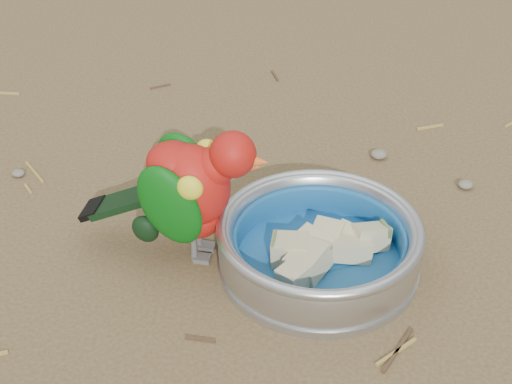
# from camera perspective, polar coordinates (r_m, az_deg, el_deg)

# --- Properties ---
(ground) EXTENTS (60.00, 60.00, 0.00)m
(ground) POSITION_cam_1_polar(r_m,az_deg,el_deg) (0.92, -2.32, -3.22)
(ground) COLOR brown
(food_bowl) EXTENTS (0.22, 0.22, 0.02)m
(food_bowl) POSITION_cam_1_polar(r_m,az_deg,el_deg) (0.87, 4.55, -5.18)
(food_bowl) COLOR #B2B2BA
(food_bowl) RESTS_ON ground
(bowl_wall) EXTENTS (0.22, 0.22, 0.04)m
(bowl_wall) POSITION_cam_1_polar(r_m,az_deg,el_deg) (0.85, 4.64, -3.63)
(bowl_wall) COLOR #B2B2BA
(bowl_wall) RESTS_ON food_bowl
(fruit_wedges) EXTENTS (0.13, 0.13, 0.03)m
(fruit_wedges) POSITION_cam_1_polar(r_m,az_deg,el_deg) (0.86, 4.62, -4.00)
(fruit_wedges) COLOR #BEB389
(fruit_wedges) RESTS_ON food_bowl
(lory_parrot) EXTENTS (0.20, 0.12, 0.16)m
(lory_parrot) POSITION_cam_1_polar(r_m,az_deg,el_deg) (0.85, -4.77, -0.34)
(lory_parrot) COLOR #AF1510
(lory_parrot) RESTS_ON ground
(ground_debris) EXTENTS (0.90, 0.80, 0.01)m
(ground_debris) POSITION_cam_1_polar(r_m,az_deg,el_deg) (0.98, -4.77, -0.38)
(ground_debris) COLOR #A58642
(ground_debris) RESTS_ON ground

